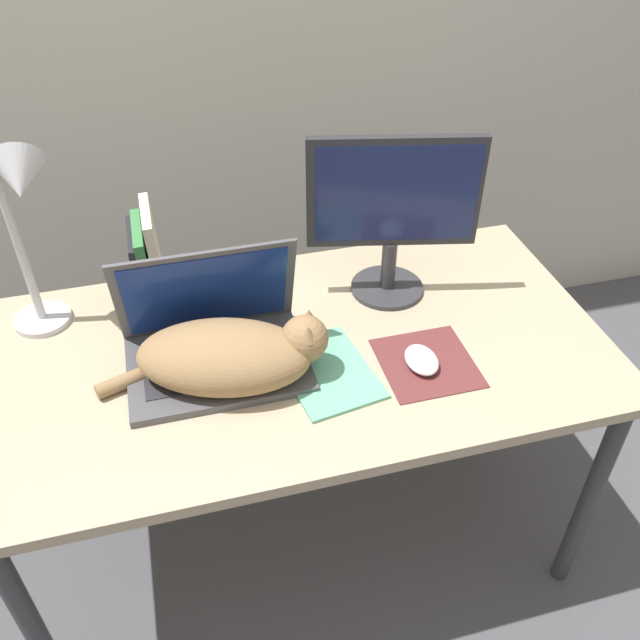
{
  "coord_description": "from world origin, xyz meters",
  "views": [
    {
      "loc": [
        -0.25,
        -0.75,
        1.71
      ],
      "look_at": [
        0.04,
        0.33,
        0.81
      ],
      "focal_mm": 38.0,
      "sensor_mm": 36.0,
      "label": 1
    }
  ],
  "objects": [
    {
      "name": "computer_mouse",
      "position": [
        0.24,
        0.24,
        0.72
      ],
      "size": [
        0.07,
        0.1,
        0.03
      ],
      "color": "silver",
      "rests_on": "mousepad"
    },
    {
      "name": "book_row",
      "position": [
        -0.3,
        0.62,
        0.82
      ],
      "size": [
        0.08,
        0.17,
        0.25
      ],
      "color": "#232328",
      "rests_on": "desk"
    },
    {
      "name": "external_monitor",
      "position": [
        0.26,
        0.52,
        0.93
      ],
      "size": [
        0.39,
        0.18,
        0.4
      ],
      "color": "#333338",
      "rests_on": "desk"
    },
    {
      "name": "mousepad",
      "position": [
        0.26,
        0.24,
        0.71
      ],
      "size": [
        0.2,
        0.21,
        0.0
      ],
      "color": "brown",
      "rests_on": "desk"
    },
    {
      "name": "notepad",
      "position": [
        0.04,
        0.27,
        0.71
      ],
      "size": [
        0.21,
        0.27,
        0.01
      ],
      "color": "#6BBC93",
      "rests_on": "desk"
    },
    {
      "name": "cat",
      "position": [
        -0.16,
        0.3,
        0.77
      ],
      "size": [
        0.49,
        0.29,
        0.15
      ],
      "color": "#99754C",
      "rests_on": "desk"
    },
    {
      "name": "laptop",
      "position": [
        -0.19,
        0.37,
        0.76
      ],
      "size": [
        0.38,
        0.27,
        0.27
      ],
      "color": "#4C4C51",
      "rests_on": "desk"
    },
    {
      "name": "desk_lamp",
      "position": [
        -0.52,
        0.58,
        1.01
      ],
      "size": [
        0.17,
        0.17,
        0.46
      ],
      "color": "silver",
      "rests_on": "desk"
    },
    {
      "name": "desk",
      "position": [
        0.0,
        0.36,
        0.64
      ],
      "size": [
        1.38,
        0.73,
        0.71
      ],
      "color": "tan",
      "rests_on": "ground_plane"
    },
    {
      "name": "webcam",
      "position": [
        -0.05,
        0.65,
        0.75
      ],
      "size": [
        0.05,
        0.05,
        0.07
      ],
      "color": "#232328",
      "rests_on": "desk"
    }
  ]
}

